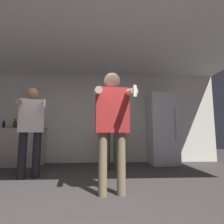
{
  "coord_description": "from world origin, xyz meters",
  "views": [
    {
      "loc": [
        0.18,
        -1.84,
        0.8
      ],
      "look_at": [
        0.31,
        0.53,
        1.09
      ],
      "focal_mm": 28.0,
      "sensor_mm": 36.0,
      "label": 1
    }
  ],
  "objects_px": {
    "refrigerator": "(162,129)",
    "person_spectator_back": "(112,125)",
    "person_woman_foreground": "(112,117)",
    "bottle_dark_rum": "(4,125)",
    "bottle_short_whiskey": "(29,123)",
    "person_man_side": "(31,125)",
    "bottle_clear_vodka": "(38,124)",
    "bottle_tall_gin": "(15,124)",
    "bottle_amber_bourbon": "(20,124)"
  },
  "relations": [
    {
      "from": "refrigerator",
      "to": "person_spectator_back",
      "type": "distance_m",
      "value": 1.54
    },
    {
      "from": "person_woman_foreground",
      "to": "person_spectator_back",
      "type": "relative_size",
      "value": 0.98
    },
    {
      "from": "refrigerator",
      "to": "bottle_dark_rum",
      "type": "xyz_separation_m",
      "value": [
        -4.14,
        -0.0,
        0.1
      ]
    },
    {
      "from": "bottle_short_whiskey",
      "to": "person_spectator_back",
      "type": "distance_m",
      "value": 2.22
    },
    {
      "from": "refrigerator",
      "to": "person_man_side",
      "type": "distance_m",
      "value": 3.21
    },
    {
      "from": "bottle_dark_rum",
      "to": "person_man_side",
      "type": "distance_m",
      "value": 1.78
    },
    {
      "from": "bottle_short_whiskey",
      "to": "bottle_dark_rum",
      "type": "bearing_deg",
      "value": -180.0
    },
    {
      "from": "person_man_side",
      "to": "bottle_dark_rum",
      "type": "bearing_deg",
      "value": 132.84
    },
    {
      "from": "person_man_side",
      "to": "bottle_short_whiskey",
      "type": "bearing_deg",
      "value": 113.91
    },
    {
      "from": "bottle_clear_vodka",
      "to": "bottle_tall_gin",
      "type": "xyz_separation_m",
      "value": [
        -0.57,
        0.0,
        -0.02
      ]
    },
    {
      "from": "person_man_side",
      "to": "refrigerator",
      "type": "bearing_deg",
      "value": 24.05
    },
    {
      "from": "bottle_clear_vodka",
      "to": "person_man_side",
      "type": "distance_m",
      "value": 1.36
    },
    {
      "from": "bottle_dark_rum",
      "to": "person_man_side",
      "type": "relative_size",
      "value": 0.14
    },
    {
      "from": "bottle_dark_rum",
      "to": "bottle_clear_vodka",
      "type": "distance_m",
      "value": 0.86
    },
    {
      "from": "bottle_clear_vodka",
      "to": "bottle_dark_rum",
      "type": "bearing_deg",
      "value": -180.0
    },
    {
      "from": "bottle_short_whiskey",
      "to": "bottle_clear_vodka",
      "type": "distance_m",
      "value": 0.23
    },
    {
      "from": "refrigerator",
      "to": "bottle_tall_gin",
      "type": "xyz_separation_m",
      "value": [
        -3.86,
        -0.0,
        0.1
      ]
    },
    {
      "from": "bottle_short_whiskey",
      "to": "person_spectator_back",
      "type": "bearing_deg",
      "value": -17.2
    },
    {
      "from": "refrigerator",
      "to": "person_woman_foreground",
      "type": "distance_m",
      "value": 2.71
    },
    {
      "from": "bottle_clear_vodka",
      "to": "bottle_amber_bourbon",
      "type": "xyz_separation_m",
      "value": [
        -0.44,
        0.0,
        -0.02
      ]
    },
    {
      "from": "bottle_short_whiskey",
      "to": "bottle_amber_bourbon",
      "type": "height_order",
      "value": "bottle_short_whiskey"
    },
    {
      "from": "person_woman_foreground",
      "to": "person_man_side",
      "type": "height_order",
      "value": "person_man_side"
    },
    {
      "from": "bottle_short_whiskey",
      "to": "person_spectator_back",
      "type": "height_order",
      "value": "person_spectator_back"
    },
    {
      "from": "bottle_dark_rum",
      "to": "bottle_amber_bourbon",
      "type": "xyz_separation_m",
      "value": [
        0.42,
        0.0,
        0.0
      ]
    },
    {
      "from": "bottle_short_whiskey",
      "to": "bottle_tall_gin",
      "type": "height_order",
      "value": "bottle_short_whiskey"
    },
    {
      "from": "refrigerator",
      "to": "bottle_dark_rum",
      "type": "distance_m",
      "value": 4.14
    },
    {
      "from": "bottle_short_whiskey",
      "to": "person_woman_foreground",
      "type": "bearing_deg",
      "value": -48.17
    },
    {
      "from": "bottle_tall_gin",
      "to": "bottle_dark_rum",
      "type": "bearing_deg",
      "value": -180.0
    },
    {
      "from": "bottle_clear_vodka",
      "to": "person_man_side",
      "type": "height_order",
      "value": "person_man_side"
    },
    {
      "from": "person_woman_foreground",
      "to": "person_man_side",
      "type": "bearing_deg",
      "value": 146.37
    },
    {
      "from": "refrigerator",
      "to": "person_woman_foreground",
      "type": "xyz_separation_m",
      "value": [
        -1.47,
        -2.28,
        0.08
      ]
    },
    {
      "from": "bottle_amber_bourbon",
      "to": "person_spectator_back",
      "type": "relative_size",
      "value": 0.15
    },
    {
      "from": "bottle_dark_rum",
      "to": "bottle_tall_gin",
      "type": "distance_m",
      "value": 0.28
    },
    {
      "from": "bottle_tall_gin",
      "to": "person_man_side",
      "type": "xyz_separation_m",
      "value": [
        0.93,
        -1.31,
        -0.08
      ]
    },
    {
      "from": "refrigerator",
      "to": "person_woman_foreground",
      "type": "height_order",
      "value": "refrigerator"
    },
    {
      "from": "bottle_dark_rum",
      "to": "bottle_clear_vodka",
      "type": "xyz_separation_m",
      "value": [
        0.86,
        0.0,
        0.02
      ]
    },
    {
      "from": "bottle_short_whiskey",
      "to": "bottle_dark_rum",
      "type": "xyz_separation_m",
      "value": [
        -0.63,
        -0.0,
        -0.04
      ]
    },
    {
      "from": "bottle_dark_rum",
      "to": "person_spectator_back",
      "type": "bearing_deg",
      "value": -13.4
    },
    {
      "from": "bottle_dark_rum",
      "to": "bottle_tall_gin",
      "type": "height_order",
      "value": "bottle_tall_gin"
    },
    {
      "from": "bottle_clear_vodka",
      "to": "refrigerator",
      "type": "bearing_deg",
      "value": 0.0
    },
    {
      "from": "refrigerator",
      "to": "person_spectator_back",
      "type": "relative_size",
      "value": 1.11
    },
    {
      "from": "bottle_tall_gin",
      "to": "person_man_side",
      "type": "height_order",
      "value": "person_man_side"
    },
    {
      "from": "refrigerator",
      "to": "bottle_dark_rum",
      "type": "relative_size",
      "value": 8.29
    },
    {
      "from": "person_woman_foreground",
      "to": "person_man_side",
      "type": "relative_size",
      "value": 0.99
    },
    {
      "from": "bottle_dark_rum",
      "to": "person_man_side",
      "type": "bearing_deg",
      "value": -47.16
    },
    {
      "from": "bottle_amber_bourbon",
      "to": "person_woman_foreground",
      "type": "distance_m",
      "value": 3.2
    },
    {
      "from": "person_woman_foreground",
      "to": "person_spectator_back",
      "type": "bearing_deg",
      "value": 87.26
    },
    {
      "from": "bottle_tall_gin",
      "to": "person_woman_foreground",
      "type": "height_order",
      "value": "person_woman_foreground"
    },
    {
      "from": "refrigerator",
      "to": "person_spectator_back",
      "type": "height_order",
      "value": "refrigerator"
    },
    {
      "from": "bottle_amber_bourbon",
      "to": "bottle_tall_gin",
      "type": "height_order",
      "value": "bottle_amber_bourbon"
    }
  ]
}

